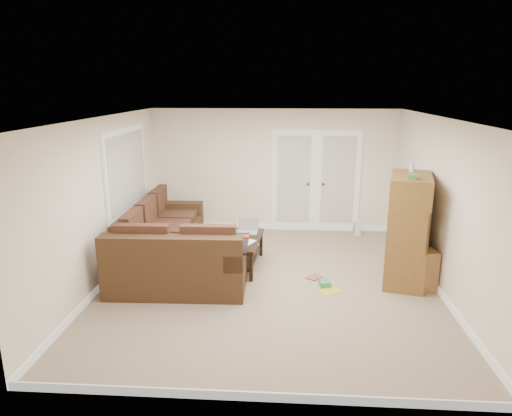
# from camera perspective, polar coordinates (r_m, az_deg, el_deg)

# --- Properties ---
(floor) EXTENTS (5.50, 5.50, 0.00)m
(floor) POSITION_cam_1_polar(r_m,az_deg,el_deg) (7.13, 1.58, -9.30)
(floor) COLOR gray
(floor) RESTS_ON ground
(ceiling) EXTENTS (5.00, 5.50, 0.02)m
(ceiling) POSITION_cam_1_polar(r_m,az_deg,el_deg) (6.51, 1.74, 11.18)
(ceiling) COLOR white
(ceiling) RESTS_ON wall_back
(wall_left) EXTENTS (0.02, 5.50, 2.50)m
(wall_left) POSITION_cam_1_polar(r_m,az_deg,el_deg) (7.24, -18.53, 0.77)
(wall_left) COLOR white
(wall_left) RESTS_ON floor
(wall_right) EXTENTS (0.02, 5.50, 2.50)m
(wall_right) POSITION_cam_1_polar(r_m,az_deg,el_deg) (7.08, 22.32, 0.11)
(wall_right) COLOR white
(wall_right) RESTS_ON floor
(wall_back) EXTENTS (5.00, 0.02, 2.50)m
(wall_back) POSITION_cam_1_polar(r_m,az_deg,el_deg) (9.40, 2.28, 4.69)
(wall_back) COLOR white
(wall_back) RESTS_ON floor
(wall_front) EXTENTS (5.00, 0.02, 2.50)m
(wall_front) POSITION_cam_1_polar(r_m,az_deg,el_deg) (4.11, 0.21, -9.19)
(wall_front) COLOR white
(wall_front) RESTS_ON floor
(baseboards) EXTENTS (5.00, 5.50, 0.10)m
(baseboards) POSITION_cam_1_polar(r_m,az_deg,el_deg) (7.11, 1.58, -8.93)
(baseboards) COLOR white
(baseboards) RESTS_ON floor
(french_doors) EXTENTS (1.80, 0.05, 2.13)m
(french_doors) POSITION_cam_1_polar(r_m,az_deg,el_deg) (9.42, 7.45, 3.27)
(french_doors) COLOR white
(french_doors) RESTS_ON floor
(window_left) EXTENTS (0.05, 1.92, 1.42)m
(window_left) POSITION_cam_1_polar(r_m,az_deg,el_deg) (8.08, -15.85, 4.58)
(window_left) COLOR white
(window_left) RESTS_ON wall_left
(sectional_sofa) EXTENTS (2.13, 3.08, 0.95)m
(sectional_sofa) POSITION_cam_1_polar(r_m,az_deg,el_deg) (7.60, -10.83, -4.99)
(sectional_sofa) COLOR #432D1A
(sectional_sofa) RESTS_ON floor
(coffee_table) EXTENTS (0.70, 1.25, 0.82)m
(coffee_table) POSITION_cam_1_polar(r_m,az_deg,el_deg) (7.64, -1.82, -5.40)
(coffee_table) COLOR black
(coffee_table) RESTS_ON floor
(tv_armoire) EXTENTS (0.81, 1.15, 1.80)m
(tv_armoire) POSITION_cam_1_polar(r_m,az_deg,el_deg) (7.27, 18.33, -2.48)
(tv_armoire) COLOR brown
(tv_armoire) RESTS_ON floor
(side_cabinet) EXTENTS (0.55, 0.55, 1.00)m
(side_cabinet) POSITION_cam_1_polar(r_m,az_deg,el_deg) (7.23, 19.43, -6.75)
(side_cabinet) COLOR olive
(side_cabinet) RESTS_ON floor
(space_heater) EXTENTS (0.13, 0.12, 0.30)m
(space_heater) POSITION_cam_1_polar(r_m,az_deg,el_deg) (9.48, 12.54, -2.42)
(space_heater) COLOR white
(space_heater) RESTS_ON floor
(floor_magazine) EXTENTS (0.35, 0.34, 0.01)m
(floor_magazine) POSITION_cam_1_polar(r_m,az_deg,el_deg) (6.94, 9.26, -10.18)
(floor_magazine) COLOR gold
(floor_magazine) RESTS_ON floor
(floor_greenbox) EXTENTS (0.18, 0.22, 0.08)m
(floor_greenbox) POSITION_cam_1_polar(r_m,az_deg,el_deg) (7.09, 8.56, -9.26)
(floor_greenbox) COLOR #3D8745
(floor_greenbox) RESTS_ON floor
(floor_book) EXTENTS (0.28, 0.29, 0.02)m
(floor_book) POSITION_cam_1_polar(r_m,az_deg,el_deg) (7.39, 6.69, -8.42)
(floor_book) COLOR brown
(floor_book) RESTS_ON floor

